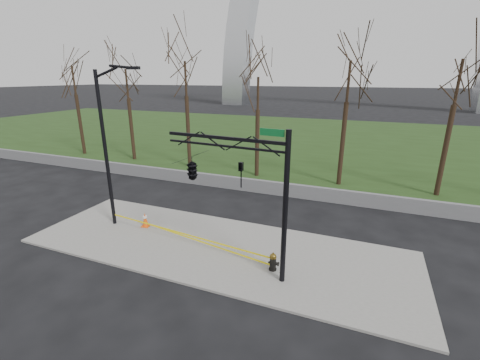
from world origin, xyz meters
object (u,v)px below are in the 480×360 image
at_px(street_light, 108,139).
at_px(traffic_signal_mast, 208,170).
at_px(fire_hydrant, 273,262).
at_px(traffic_cone, 145,220).

bearing_deg(street_light, traffic_signal_mast, -21.13).
bearing_deg(street_light, fire_hydrant, -15.64).
xyz_separation_m(traffic_cone, traffic_signal_mast, (4.71, -1.67, 3.66)).
xyz_separation_m(fire_hydrant, traffic_cone, (-7.41, 1.38, 0.02)).
bearing_deg(fire_hydrant, traffic_signal_mast, -168.25).
relative_size(fire_hydrant, traffic_signal_mast, 0.13).
bearing_deg(traffic_cone, fire_hydrant, -10.57).
xyz_separation_m(fire_hydrant, traffic_signal_mast, (-2.70, -0.29, 3.68)).
height_order(fire_hydrant, traffic_signal_mast, traffic_signal_mast).
distance_m(traffic_cone, traffic_signal_mast, 6.20).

